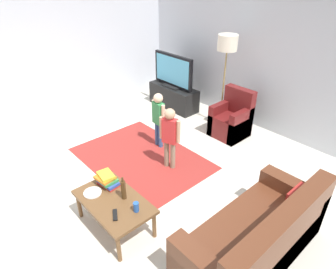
% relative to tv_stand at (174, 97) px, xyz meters
% --- Properties ---
extents(ground, '(7.80, 7.80, 0.00)m').
position_rel_tv_stand_xyz_m(ground, '(1.70, -2.30, -0.24)').
color(ground, beige).
extents(wall_back, '(6.00, 0.12, 2.70)m').
position_rel_tv_stand_xyz_m(wall_back, '(1.70, 0.70, 1.11)').
color(wall_back, silver).
rests_on(wall_back, ground).
extents(wall_left, '(0.12, 6.00, 2.70)m').
position_rel_tv_stand_xyz_m(wall_left, '(-1.30, -2.30, 1.11)').
color(wall_left, silver).
rests_on(wall_left, ground).
extents(area_rug, '(2.20, 1.60, 0.01)m').
position_rel_tv_stand_xyz_m(area_rug, '(1.16, -1.82, -0.24)').
color(area_rug, '#9E2D28').
rests_on(area_rug, ground).
extents(tv_stand, '(1.20, 0.44, 0.50)m').
position_rel_tv_stand_xyz_m(tv_stand, '(0.00, 0.00, 0.00)').
color(tv_stand, black).
rests_on(tv_stand, ground).
extents(tv, '(1.10, 0.28, 0.71)m').
position_rel_tv_stand_xyz_m(tv, '(0.00, -0.02, 0.60)').
color(tv, black).
rests_on(tv, tv_stand).
extents(couch, '(0.80, 1.80, 0.86)m').
position_rel_tv_stand_xyz_m(couch, '(3.57, -2.07, 0.05)').
color(couch, brown).
rests_on(couch, ground).
extents(armchair, '(0.60, 0.60, 0.90)m').
position_rel_tv_stand_xyz_m(armchair, '(1.66, -0.04, 0.05)').
color(armchair, maroon).
rests_on(armchair, ground).
extents(floor_lamp, '(0.36, 0.36, 1.78)m').
position_rel_tv_stand_xyz_m(floor_lamp, '(1.24, 0.15, 1.30)').
color(floor_lamp, '#262626').
rests_on(floor_lamp, ground).
extents(child_near_tv, '(0.34, 0.16, 1.01)m').
position_rel_tv_stand_xyz_m(child_near_tv, '(1.05, -1.33, 0.36)').
color(child_near_tv, '#33598C').
rests_on(child_near_tv, ground).
extents(child_center, '(0.33, 0.19, 1.03)m').
position_rel_tv_stand_xyz_m(child_center, '(1.65, -1.62, 0.38)').
color(child_center, gray).
rests_on(child_center, ground).
extents(coffee_table, '(1.00, 0.60, 0.42)m').
position_rel_tv_stand_xyz_m(coffee_table, '(2.13, -2.96, 0.13)').
color(coffee_table, brown).
rests_on(coffee_table, ground).
extents(book_stack, '(0.30, 0.24, 0.16)m').
position_rel_tv_stand_xyz_m(book_stack, '(1.83, -2.86, 0.26)').
color(book_stack, red).
rests_on(book_stack, coffee_table).
extents(bottle, '(0.06, 0.06, 0.31)m').
position_rel_tv_stand_xyz_m(bottle, '(2.18, -2.84, 0.31)').
color(bottle, '#4C3319').
rests_on(bottle, coffee_table).
extents(tv_remote, '(0.17, 0.13, 0.02)m').
position_rel_tv_stand_xyz_m(tv_remote, '(2.35, -3.08, 0.19)').
color(tv_remote, black).
rests_on(tv_remote, coffee_table).
extents(soda_can, '(0.07, 0.07, 0.12)m').
position_rel_tv_stand_xyz_m(soda_can, '(2.45, -2.86, 0.24)').
color(soda_can, '#2659B2').
rests_on(soda_can, coffee_table).
extents(plate, '(0.22, 0.22, 0.02)m').
position_rel_tv_stand_xyz_m(plate, '(1.85, -3.08, 0.18)').
color(plate, white).
rests_on(plate, coffee_table).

